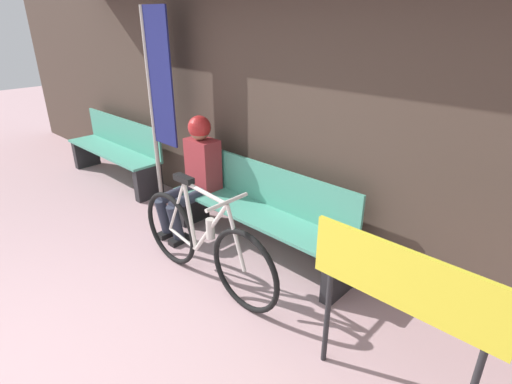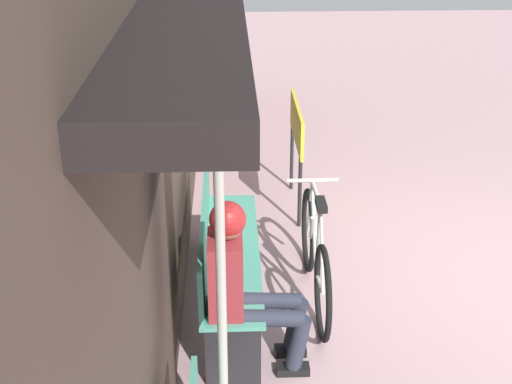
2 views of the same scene
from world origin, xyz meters
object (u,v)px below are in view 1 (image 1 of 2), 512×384
at_px(park_bench_near, 259,212).
at_px(bicycle, 204,244).
at_px(signboard, 401,291).
at_px(person_seated, 195,168).
at_px(banner_pole, 158,90).
at_px(park_bench_far, 116,152).

bearing_deg(park_bench_near, bicycle, -87.86).
height_order(bicycle, signboard, signboard).
relative_size(park_bench_near, person_seated, 1.62).
height_order(person_seated, banner_pole, banner_pole).
bearing_deg(park_bench_near, park_bench_far, -179.96).
distance_m(bicycle, person_seated, 1.03).
bearing_deg(bicycle, signboard, -0.12).
bearing_deg(banner_pole, park_bench_far, 179.89).
xyz_separation_m(person_seated, park_bench_far, (-1.90, 0.12, -0.29)).
bearing_deg(bicycle, person_seated, 144.61).
bearing_deg(person_seated, banner_pole, 170.59).
bearing_deg(person_seated, signboard, -13.16).
bearing_deg(bicycle, banner_pole, 155.70).
xyz_separation_m(park_bench_far, banner_pole, (1.17, -0.00, 0.96)).
height_order(banner_pole, signboard, banner_pole).
distance_m(bicycle, park_bench_far, 2.79).
bearing_deg(banner_pole, bicycle, -24.30).
bearing_deg(person_seated, park_bench_near, 9.14).
xyz_separation_m(bicycle, person_seated, (-0.80, 0.57, 0.31)).
relative_size(banner_pole, signboard, 2.07).
relative_size(park_bench_far, signboard, 1.68).
xyz_separation_m(person_seated, banner_pole, (-0.73, 0.12, 0.68)).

